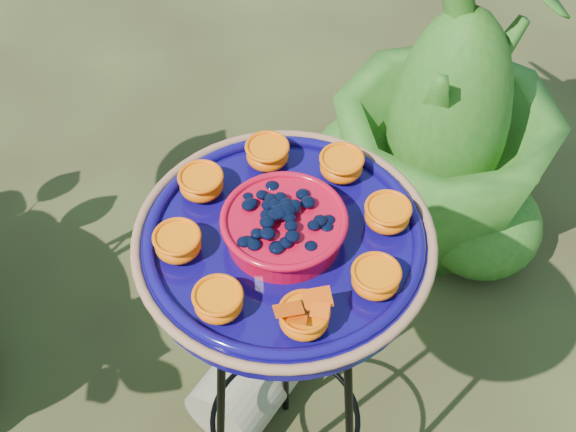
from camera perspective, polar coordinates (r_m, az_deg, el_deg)
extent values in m
torus|color=black|center=(1.14, -0.26, -3.00)|extent=(0.30, 0.30, 0.01)
torus|color=black|center=(1.58, -0.20, -14.22)|extent=(0.38, 0.38, 0.01)
cylinder|color=black|center=(1.54, -0.20, -7.95)|extent=(0.04, 0.08, 0.79)
cylinder|color=black|center=(1.45, -4.81, -14.46)|extent=(0.08, 0.02, 0.79)
cylinder|color=black|center=(1.45, 4.38, -14.47)|extent=(0.06, 0.07, 0.79)
cylinder|color=#0E0756|center=(1.12, -0.27, -2.12)|extent=(0.53, 0.53, 0.04)
torus|color=#9E6B47|center=(1.10, -0.27, -1.61)|extent=(0.42, 0.42, 0.01)
torus|color=#0E0756|center=(1.10, -0.27, -1.49)|extent=(0.39, 0.39, 0.02)
cylinder|color=#B7061F|center=(1.09, -0.28, -0.90)|extent=(0.21, 0.21, 0.04)
torus|color=#B7061F|center=(1.07, -0.28, -0.24)|extent=(0.17, 0.17, 0.01)
ellipsoid|color=black|center=(1.07, -0.28, -0.06)|extent=(0.14, 0.14, 0.03)
ellipsoid|color=#FF5502|center=(1.11, 7.06, -0.03)|extent=(0.06, 0.06, 0.03)
cylinder|color=#FA6905|center=(1.10, 7.14, 0.50)|extent=(0.06, 0.06, 0.01)
ellipsoid|color=#FF5502|center=(1.17, 3.81, 3.48)|extent=(0.06, 0.06, 0.03)
cylinder|color=#FA6905|center=(1.16, 3.85, 4.01)|extent=(0.06, 0.06, 0.01)
ellipsoid|color=#FF5502|center=(1.19, -1.47, 4.33)|extent=(0.06, 0.06, 0.03)
cylinder|color=#FA6905|center=(1.17, -1.49, 4.86)|extent=(0.06, 0.06, 0.01)
ellipsoid|color=#FF5502|center=(1.15, -6.17, 2.18)|extent=(0.06, 0.06, 0.03)
cylinder|color=#FA6905|center=(1.14, -6.24, 2.71)|extent=(0.06, 0.06, 0.01)
ellipsoid|color=#FF5502|center=(1.08, -7.82, -2.06)|extent=(0.06, 0.06, 0.03)
cylinder|color=#FA6905|center=(1.07, -7.91, -1.55)|extent=(0.06, 0.06, 0.01)
ellipsoid|color=#FF5502|center=(1.02, -4.97, -6.20)|extent=(0.06, 0.06, 0.03)
cylinder|color=#FA6905|center=(1.01, -5.03, -5.71)|extent=(0.06, 0.06, 0.01)
ellipsoid|color=#FF5502|center=(1.01, 1.14, -7.35)|extent=(0.06, 0.06, 0.03)
cylinder|color=#FA6905|center=(0.99, 1.15, -6.87)|extent=(0.06, 0.06, 0.01)
ellipsoid|color=#FF5502|center=(1.05, 6.23, -4.57)|extent=(0.06, 0.06, 0.03)
cylinder|color=#FA6905|center=(1.03, 6.30, -4.07)|extent=(0.06, 0.06, 0.01)
cylinder|color=black|center=(0.99, 1.16, -6.59)|extent=(0.01, 0.03, 0.00)
cube|color=#FF5105|center=(0.98, 0.03, -6.65)|extent=(0.04, 0.03, 0.01)
cube|color=#FF5105|center=(0.99, 2.11, -5.86)|extent=(0.04, 0.03, 0.01)
cylinder|color=gray|center=(1.89, -0.27, -8.59)|extent=(0.54, 0.43, 0.18)
imported|color=#205416|center=(1.89, 11.90, 9.38)|extent=(0.69, 0.69, 1.00)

